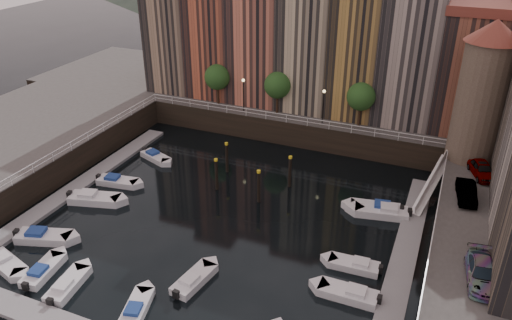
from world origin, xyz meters
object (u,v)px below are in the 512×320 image
at_px(mooring_pilings, 248,173).
at_px(car_b, 466,193).
at_px(car_a, 482,170).
at_px(car_c, 482,274).
at_px(corner_tower, 483,90).
at_px(gangway, 432,182).
at_px(boat_left_1, 43,237).
at_px(boat_left_0, 6,263).
at_px(boat_left_2, 94,198).

relative_size(mooring_pilings, car_b, 1.83).
bearing_deg(car_a, car_c, -108.97).
distance_m(car_a, car_b, 5.05).
bearing_deg(corner_tower, car_c, -85.60).
xyz_separation_m(car_a, car_c, (0.27, -15.74, -0.02)).
relative_size(corner_tower, car_a, 3.27).
bearing_deg(mooring_pilings, gangway, 15.13).
height_order(corner_tower, boat_left_1, corner_tower).
relative_size(corner_tower, boat_left_1, 2.72).
bearing_deg(corner_tower, car_a, -71.36).
relative_size(gangway, boat_left_1, 1.64).
height_order(boat_left_0, boat_left_2, boat_left_2).
relative_size(gangway, car_b, 2.00).
bearing_deg(car_b, car_a, 69.02).
bearing_deg(corner_tower, mooring_pilings, -155.59).
distance_m(mooring_pilings, boat_left_1, 19.76).
bearing_deg(mooring_pilings, car_c, -25.08).
bearing_deg(mooring_pilings, boat_left_2, -146.04).
relative_size(boat_left_2, car_a, 1.26).
xyz_separation_m(boat_left_1, car_c, (34.33, 5.00, 3.31)).
bearing_deg(gangway, boat_left_1, -146.43).
relative_size(boat_left_2, car_b, 1.28).
xyz_separation_m(boat_left_1, car_b, (32.92, 15.82, 3.30)).
relative_size(corner_tower, car_c, 2.88).
distance_m(corner_tower, boat_left_1, 42.06).
xyz_separation_m(boat_left_1, car_a, (34.06, 20.75, 3.34)).
bearing_deg(boat_left_2, mooring_pilings, 18.59).
bearing_deg(boat_left_1, gangway, 15.55).
relative_size(boat_left_0, car_a, 1.07).
distance_m(boat_left_2, car_a, 37.01).
relative_size(boat_left_2, car_c, 1.11).
bearing_deg(gangway, mooring_pilings, -164.87).
bearing_deg(boat_left_2, boat_left_1, -105.26).
height_order(mooring_pilings, car_c, car_c).
xyz_separation_m(mooring_pilings, car_c, (21.74, -10.18, 2.05)).
distance_m(boat_left_1, car_b, 36.68).
xyz_separation_m(mooring_pilings, boat_left_2, (-12.60, -8.49, -1.25)).
bearing_deg(car_a, corner_tower, 88.70).
bearing_deg(car_b, boat_left_2, -172.43).
distance_m(boat_left_0, boat_left_1, 3.89).
xyz_separation_m(boat_left_1, boat_left_2, (-0.01, 6.69, 0.02)).
relative_size(boat_left_0, car_b, 1.09).
bearing_deg(boat_left_1, boat_left_0, -110.00).
relative_size(mooring_pilings, car_c, 1.59).
xyz_separation_m(corner_tower, car_c, (1.49, -19.37, -6.50)).
bearing_deg(boat_left_0, gangway, 54.80).
height_order(boat_left_0, car_b, car_b).
xyz_separation_m(gangway, car_a, (4.12, 0.87, 1.80)).
distance_m(corner_tower, car_c, 20.48).
bearing_deg(car_a, gangway, 172.02).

